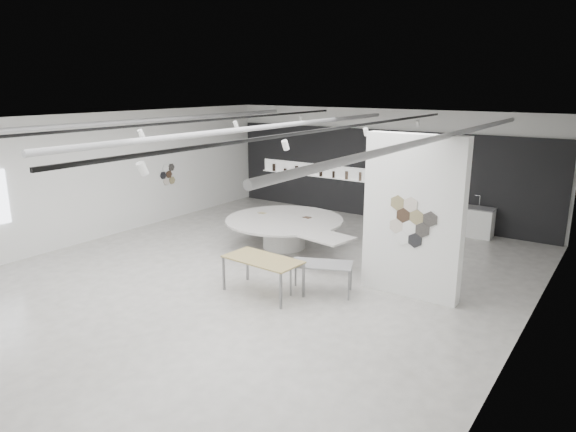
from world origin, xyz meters
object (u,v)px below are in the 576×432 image
Objects in this scene: sample_table_stone at (321,266)px; kitchen_counter at (467,221)px; display_island at (286,229)px; sample_table_wood at (263,261)px; partition_column at (413,217)px.

sample_table_stone is 6.71m from kitchen_counter.
display_island is at bearing 138.76° from sample_table_stone.
sample_table_wood is 1.33m from sample_table_stone.
sample_table_stone is (2.56, -2.25, 0.08)m from display_island.
partition_column is 4.56m from display_island.
sample_table_stone is (1.06, 0.78, -0.13)m from sample_table_wood.
partition_column is 2.28m from sample_table_stone.
partition_column is 3.45m from sample_table_wood.
display_island is 3.41m from sample_table_stone.
sample_table_wood is at bearing -143.69° from sample_table_stone.
display_island is 5.83m from kitchen_counter.
sample_table_wood reaches higher than sample_table_stone.
sample_table_wood is at bearing -53.56° from display_island.
partition_column is at bearing -5.54° from display_island.
partition_column is 2.35× the size of sample_table_stone.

